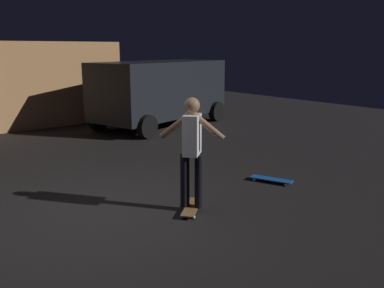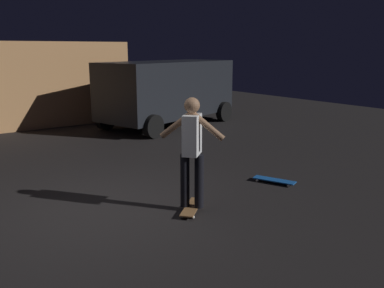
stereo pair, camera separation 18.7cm
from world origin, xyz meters
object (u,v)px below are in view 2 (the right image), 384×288
Objects in this scene: parked_van at (168,89)px; skateboard_spare at (274,180)px; skater at (192,145)px; skateboard_ridden at (192,207)px.

skateboard_spare is at bearing -105.53° from parked_van.
skater is (-2.01, -0.16, 0.98)m from skateboard_spare.
parked_van is 7.38m from skateboard_ridden.
skateboard_spare is (-1.70, -6.12, -1.11)m from parked_van.
parked_van is 6.45m from skateboard_spare.
skateboard_ridden is at bearing -120.57° from parked_van.
skater is (0.00, 0.00, 0.98)m from skateboard_ridden.
skater reaches higher than skateboard_ridden.
parked_van is 6.19× the size of skateboard_spare.
skateboard_ridden is 0.43× the size of skater.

